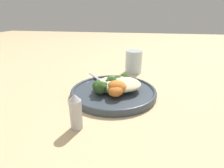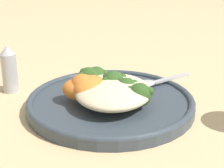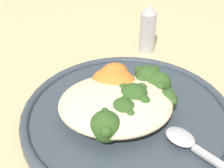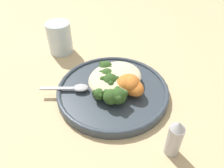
% 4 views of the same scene
% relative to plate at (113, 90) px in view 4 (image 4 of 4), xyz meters
% --- Properties ---
extents(ground_plane, '(4.00, 4.00, 0.00)m').
position_rel_plate_xyz_m(ground_plane, '(-0.02, -0.02, -0.01)').
color(ground_plane, '#D6B784').
extents(plate, '(0.28, 0.28, 0.02)m').
position_rel_plate_xyz_m(plate, '(0.00, 0.00, 0.00)').
color(plate, '#38424C').
rests_on(plate, ground_plane).
extents(quinoa_mound, '(0.14, 0.12, 0.03)m').
position_rel_plate_xyz_m(quinoa_mound, '(-0.02, -0.01, 0.03)').
color(quinoa_mound, beige).
rests_on(quinoa_mound, plate).
extents(broccoli_stalk_0, '(0.04, 0.11, 0.04)m').
position_rel_plate_xyz_m(broccoli_stalk_0, '(-0.03, -0.04, 0.03)').
color(broccoli_stalk_0, '#8EB25B').
rests_on(broccoli_stalk_0, plate).
extents(broccoli_stalk_1, '(0.04, 0.08, 0.04)m').
position_rel_plate_xyz_m(broccoli_stalk_1, '(-0.01, -0.02, 0.03)').
color(broccoli_stalk_1, '#8EB25B').
rests_on(broccoli_stalk_1, plate).
extents(broccoli_stalk_2, '(0.06, 0.07, 0.03)m').
position_rel_plate_xyz_m(broccoli_stalk_2, '(0.00, -0.00, 0.02)').
color(broccoli_stalk_2, '#8EB25B').
rests_on(broccoli_stalk_2, plate).
extents(broccoli_stalk_3, '(0.07, 0.07, 0.04)m').
position_rel_plate_xyz_m(broccoli_stalk_3, '(0.00, 0.00, 0.03)').
color(broccoli_stalk_3, '#8EB25B').
rests_on(broccoli_stalk_3, plate).
extents(broccoli_stalk_4, '(0.08, 0.05, 0.03)m').
position_rel_plate_xyz_m(broccoli_stalk_4, '(0.02, 0.01, 0.02)').
color(broccoli_stalk_4, '#8EB25B').
rests_on(broccoli_stalk_4, plate).
extents(broccoli_stalk_5, '(0.10, 0.05, 0.03)m').
position_rel_plate_xyz_m(broccoli_stalk_5, '(0.04, 0.01, 0.02)').
color(broccoli_stalk_5, '#8EB25B').
rests_on(broccoli_stalk_5, plate).
extents(broccoli_stalk_6, '(0.11, 0.04, 0.04)m').
position_rel_plate_xyz_m(broccoli_stalk_6, '(0.03, 0.03, 0.03)').
color(broccoli_stalk_6, '#8EB25B').
rests_on(broccoli_stalk_6, plate).
extents(broccoli_stalk_7, '(0.10, 0.05, 0.04)m').
position_rel_plate_xyz_m(broccoli_stalk_7, '(0.02, 0.04, 0.03)').
color(broccoli_stalk_7, '#8EB25B').
rests_on(broccoli_stalk_7, plate).
extents(sweet_potato_chunk_0, '(0.08, 0.07, 0.04)m').
position_rel_plate_xyz_m(sweet_potato_chunk_0, '(-0.02, 0.03, 0.03)').
color(sweet_potato_chunk_0, orange).
rests_on(sweet_potato_chunk_0, plate).
extents(sweet_potato_chunk_1, '(0.06, 0.06, 0.04)m').
position_rel_plate_xyz_m(sweet_potato_chunk_1, '(-0.02, 0.04, 0.03)').
color(sweet_potato_chunk_1, orange).
rests_on(sweet_potato_chunk_1, plate).
extents(sweet_potato_chunk_2, '(0.06, 0.07, 0.03)m').
position_rel_plate_xyz_m(sweet_potato_chunk_2, '(-0.02, 0.05, 0.03)').
color(sweet_potato_chunk_2, orange).
rests_on(sweet_potato_chunk_2, plate).
extents(spoon, '(0.09, 0.10, 0.01)m').
position_rel_plate_xyz_m(spoon, '(0.07, -0.07, 0.01)').
color(spoon, '#B7B7BC').
rests_on(spoon, plate).
extents(water_glass, '(0.08, 0.08, 0.10)m').
position_rel_plate_xyz_m(water_glass, '(-0.05, -0.26, 0.04)').
color(water_glass, silver).
rests_on(water_glass, ground_plane).
extents(salt_shaker, '(0.03, 0.03, 0.09)m').
position_rel_plate_xyz_m(salt_shaker, '(0.05, 0.19, 0.03)').
color(salt_shaker, '#B2B2B7').
rests_on(salt_shaker, ground_plane).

